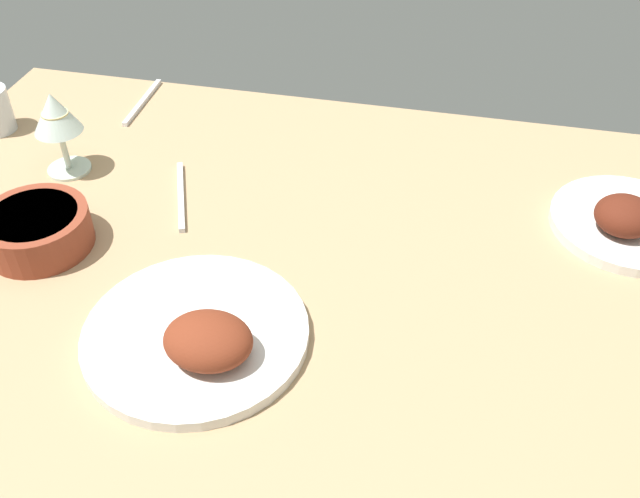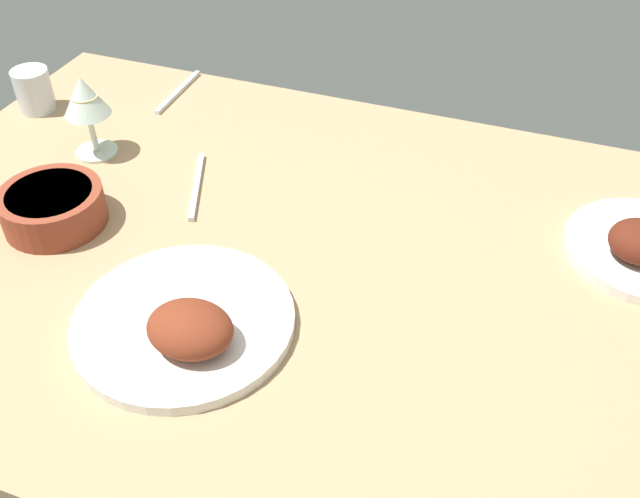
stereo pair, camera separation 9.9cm
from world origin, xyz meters
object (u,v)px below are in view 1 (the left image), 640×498
at_px(plate_near_viewer, 199,336).
at_px(wine_glass, 56,117).
at_px(spoon_loose, 143,102).
at_px(plate_far_side, 627,221).
at_px(bowl_potatoes, 37,228).
at_px(fork_loose, 181,196).

bearing_deg(plate_near_viewer, wine_glass, 137.20).
xyz_separation_m(plate_near_viewer, spoon_loose, (-0.31, 0.55, -0.01)).
height_order(plate_near_viewer, wine_glass, wine_glass).
distance_m(plate_far_side, bowl_potatoes, 0.85).
xyz_separation_m(bowl_potatoes, spoon_loose, (-0.02, 0.42, -0.03)).
bearing_deg(plate_near_viewer, plate_far_side, 33.38).
height_order(bowl_potatoes, wine_glass, wine_glass).
xyz_separation_m(wine_glass, fork_loose, (0.21, -0.03, -0.10)).
bearing_deg(plate_far_side, spoon_loose, 166.87).
xyz_separation_m(plate_far_side, wine_glass, (-0.88, -0.03, 0.08)).
distance_m(bowl_potatoes, wine_glass, 0.20).
bearing_deg(plate_far_side, bowl_potatoes, -165.14).
distance_m(plate_near_viewer, wine_glass, 0.47).
bearing_deg(wine_glass, plate_near_viewer, -42.80).
relative_size(plate_near_viewer, plate_far_side, 1.24).
distance_m(fork_loose, spoon_loose, 0.32).
xyz_separation_m(plate_near_viewer, plate_far_side, (0.53, 0.35, 0.00)).
bearing_deg(fork_loose, wine_glass, 58.87).
distance_m(plate_near_viewer, spoon_loose, 0.63).
bearing_deg(wine_glass, bowl_potatoes, -74.23).
height_order(fork_loose, spoon_loose, same).
height_order(plate_far_side, wine_glass, wine_glass).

